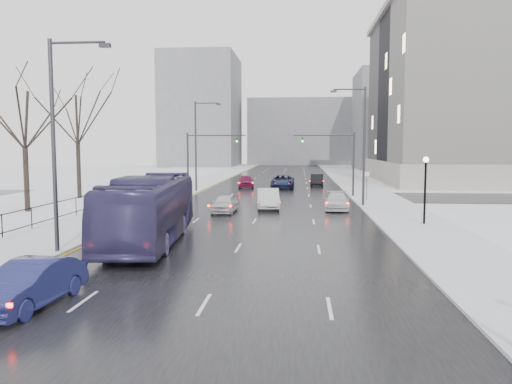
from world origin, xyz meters
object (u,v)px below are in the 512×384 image
(streetlight_r_mid, at_px, (361,140))
(streetlight_l_near, at_px, (58,135))
(tree_park_d, at_px, (28,213))
(sedan_right_near, at_px, (268,199))
(sedan_left_near, at_px, (30,284))
(sedan_center_near, at_px, (225,204))
(sedan_center_far, at_px, (246,181))
(sedan_right_far, at_px, (337,201))
(mast_signal_left, at_px, (198,156))
(no_uturn_sign, at_px, (367,177))
(tree_park_e, at_px, (80,199))
(bus, at_px, (150,209))
(mast_signal_right, at_px, (343,156))
(sedan_right_distant, at_px, (317,180))
(sedan_right_cross, at_px, (283,182))
(lamppost_r_mid, at_px, (425,180))
(streetlight_l_far, at_px, (198,142))

(streetlight_r_mid, xyz_separation_m, streetlight_l_near, (-16.33, -20.00, 0.00))
(tree_park_d, height_order, sedan_right_near, tree_park_d)
(sedan_left_near, distance_m, sedan_right_near, 26.22)
(sedan_center_near, height_order, sedan_center_far, sedan_center_far)
(tree_park_d, relative_size, sedan_right_far, 2.67)
(mast_signal_left, relative_size, no_uturn_sign, 2.41)
(tree_park_e, distance_m, sedan_right_far, 25.04)
(bus, height_order, sedan_right_near, bus)
(mast_signal_left, bearing_deg, sedan_left_near, -86.93)
(mast_signal_right, relative_size, sedan_right_distant, 1.42)
(bus, relative_size, sedan_right_near, 2.55)
(mast_signal_left, xyz_separation_m, sedan_right_far, (13.36, -10.26, -3.39))
(tree_park_d, xyz_separation_m, sedan_right_cross, (18.84, 23.55, 0.85))
(tree_park_e, distance_m, no_uturn_sign, 27.50)
(mast_signal_right, bearing_deg, sedan_left_near, -109.64)
(sedan_right_near, height_order, sedan_right_cross, sedan_right_near)
(lamppost_r_mid, relative_size, sedan_right_near, 0.86)
(streetlight_l_near, bearing_deg, sedan_center_near, 69.85)
(tree_park_e, relative_size, sedan_right_distant, 2.96)
(sedan_left_near, relative_size, bus, 0.35)
(tree_park_d, xyz_separation_m, mast_signal_left, (10.47, 14.00, 4.11))
(streetlight_l_far, bearing_deg, sedan_center_near, -71.88)
(streetlight_r_mid, height_order, sedan_right_cross, streetlight_r_mid)
(sedan_center_far, bearing_deg, sedan_right_distant, 15.99)
(sedan_right_cross, bearing_deg, mast_signal_right, -56.02)
(mast_signal_left, bearing_deg, bus, -84.21)
(sedan_center_near, height_order, sedan_right_distant, sedan_right_distant)
(streetlight_l_far, bearing_deg, sedan_left_near, -86.03)
(bus, distance_m, sedan_center_far, 35.22)
(streetlight_l_near, xyz_separation_m, sedan_right_distant, (13.45, 41.84, -4.83))
(tree_park_e, xyz_separation_m, streetlight_r_mid, (26.37, -4.00, 5.62))
(sedan_left_near, relative_size, sedan_right_far, 0.95)
(sedan_right_cross, bearing_deg, no_uturn_sign, -58.32)
(lamppost_r_mid, bearing_deg, tree_park_e, 154.38)
(sedan_left_near, bearing_deg, mast_signal_right, 75.70)
(mast_signal_left, bearing_deg, lamppost_r_mid, -44.48)
(streetlight_r_mid, xyz_separation_m, sedan_right_far, (-2.13, -2.27, -4.90))
(sedan_center_far, bearing_deg, no_uturn_sign, -54.48)
(no_uturn_sign, bearing_deg, streetlight_l_near, -125.89)
(mast_signal_right, distance_m, bus, 27.81)
(streetlight_r_mid, distance_m, sedan_right_far, 5.80)
(sedan_left_near, bearing_deg, streetlight_l_near, 115.03)
(tree_park_d, height_order, no_uturn_sign, tree_park_d)
(streetlight_r_mid, height_order, mast_signal_right, streetlight_r_mid)
(no_uturn_sign, xyz_separation_m, sedan_right_far, (-3.17, -6.27, -1.58))
(mast_signal_right, distance_m, sedan_center_near, 16.65)
(streetlight_r_mid, relative_size, bus, 0.79)
(lamppost_r_mid, bearing_deg, tree_park_d, 172.09)
(mast_signal_left, distance_m, no_uturn_sign, 17.10)
(tree_park_e, height_order, mast_signal_right, tree_park_e)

